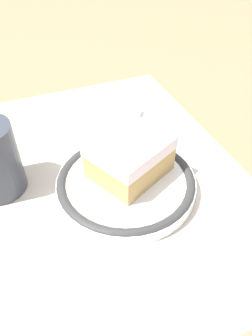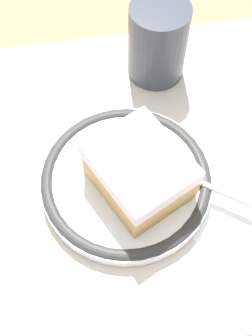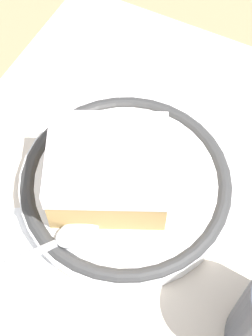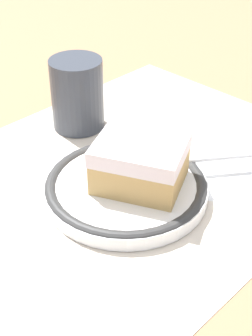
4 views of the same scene
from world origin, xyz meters
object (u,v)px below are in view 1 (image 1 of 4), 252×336
at_px(plate, 126,183).
at_px(cake_slice, 130,157).
at_px(napkin, 147,126).
at_px(spoon, 122,137).

xyz_separation_m(plate, cake_slice, (0.01, -0.01, 0.03)).
distance_m(cake_slice, napkin, 0.13).
bearing_deg(spoon, napkin, -58.29).
height_order(cake_slice, napkin, cake_slice).
relative_size(cake_slice, spoon, 0.96).
height_order(plate, napkin, plate).
distance_m(plate, spoon, 0.08).
relative_size(spoon, napkin, 0.87).
bearing_deg(spoon, plate, 162.17).
height_order(plate, cake_slice, cake_slice).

